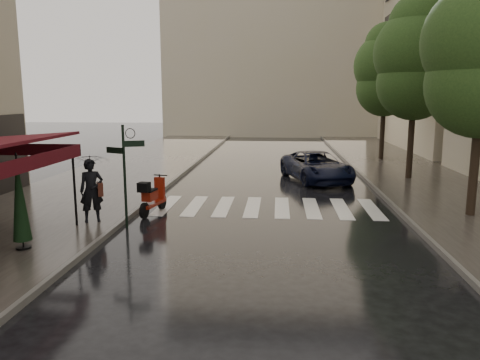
# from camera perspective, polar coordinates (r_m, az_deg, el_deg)

# --- Properties ---
(ground) EXTENTS (120.00, 120.00, 0.00)m
(ground) POSITION_cam_1_polar(r_m,az_deg,el_deg) (11.55, -12.55, -9.89)
(ground) COLOR black
(ground) RESTS_ON ground
(sidewalk_near) EXTENTS (6.00, 60.00, 0.12)m
(sidewalk_near) POSITION_cam_1_polar(r_m,az_deg,el_deg) (23.99, -14.44, 0.58)
(sidewalk_near) COLOR #38332D
(sidewalk_near) RESTS_ON ground
(sidewalk_far) EXTENTS (5.50, 60.00, 0.12)m
(sidewalk_far) POSITION_cam_1_polar(r_m,az_deg,el_deg) (23.71, 21.57, 0.07)
(sidewalk_far) COLOR #38332D
(sidewalk_far) RESTS_ON ground
(curb_near) EXTENTS (0.12, 60.00, 0.16)m
(curb_near) POSITION_cam_1_polar(r_m,az_deg,el_deg) (23.17, -7.30, 0.53)
(curb_near) COLOR #595651
(curb_near) RESTS_ON ground
(curb_far) EXTENTS (0.12, 60.00, 0.16)m
(curb_far) POSITION_cam_1_polar(r_m,az_deg,el_deg) (23.05, 14.90, 0.21)
(curb_far) COLOR #595651
(curb_far) RESTS_ON ground
(crosswalk) EXTENTS (7.85, 3.20, 0.01)m
(crosswalk) POSITION_cam_1_polar(r_m,az_deg,el_deg) (16.81, 3.35, -3.31)
(crosswalk) COLOR silver
(crosswalk) RESTS_ON ground
(signpost) EXTENTS (1.17, 0.29, 3.10)m
(signpost) POSITION_cam_1_polar(r_m,az_deg,el_deg) (14.24, -13.89, 1.46)
(signpost) COLOR black
(signpost) RESTS_ON ground
(haussmann_far) EXTENTS (8.00, 16.00, 18.50)m
(haussmann_far) POSITION_cam_1_polar(r_m,az_deg,el_deg) (39.03, 25.54, 17.05)
(haussmann_far) COLOR #BAAF8E
(haussmann_far) RESTS_ON ground
(backdrop_building) EXTENTS (22.00, 6.00, 20.00)m
(backdrop_building) POSITION_cam_1_polar(r_m,az_deg,el_deg) (48.73, 4.44, 17.28)
(backdrop_building) COLOR #BAAF8E
(backdrop_building) RESTS_ON ground
(tree_mid) EXTENTS (3.80, 3.80, 8.34)m
(tree_mid) POSITION_cam_1_polar(r_m,az_deg,el_deg) (23.25, 20.66, 13.66)
(tree_mid) COLOR black
(tree_mid) RESTS_ON sidewalk_far
(tree_far) EXTENTS (3.80, 3.80, 8.16)m
(tree_far) POSITION_cam_1_polar(r_m,az_deg,el_deg) (30.07, 17.33, 12.63)
(tree_far) COLOR black
(tree_far) RESTS_ON sidewalk_far
(pedestrian_with_umbrella) EXTENTS (1.56, 1.57, 2.60)m
(pedestrian_with_umbrella) POSITION_cam_1_polar(r_m,az_deg,el_deg) (14.80, -17.79, 1.64)
(pedestrian_with_umbrella) COLOR black
(pedestrian_with_umbrella) RESTS_ON sidewalk_near
(scooter) EXTENTS (0.69, 1.87, 1.24)m
(scooter) POSITION_cam_1_polar(r_m,az_deg,el_deg) (15.96, -10.63, -2.09)
(scooter) COLOR black
(scooter) RESTS_ON ground
(parked_car) EXTENTS (3.60, 5.37, 1.37)m
(parked_car) POSITION_cam_1_polar(r_m,az_deg,el_deg) (22.25, 9.31, 1.67)
(parked_car) COLOR black
(parked_car) RESTS_ON ground
(parasol_back) EXTENTS (0.45, 0.45, 2.41)m
(parasol_back) POSITION_cam_1_polar(r_m,az_deg,el_deg) (12.83, -25.30, -2.04)
(parasol_back) COLOR black
(parasol_back) RESTS_ON sidewalk_near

